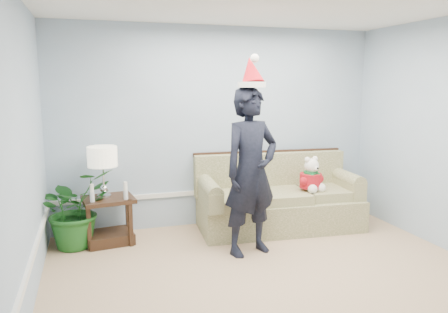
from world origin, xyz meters
name	(u,v)px	position (x,y,z in m)	size (l,w,h in m)	color
room_shell	(305,155)	(0.00, 0.00, 1.35)	(4.54, 5.04, 2.74)	tan
wainscot_trim	(148,228)	(-1.18, 1.18, 0.45)	(4.49, 4.99, 0.06)	white
sofa	(278,201)	(0.69, 2.05, 0.36)	(2.22, 1.08, 1.01)	#59632F
side_table	(109,225)	(-1.53, 2.10, 0.22)	(0.65, 0.57, 0.57)	#372314
table_lamp	(102,159)	(-1.57, 2.12, 1.05)	(0.35, 0.35, 0.62)	silver
candle_pair	(109,192)	(-1.52, 1.96, 0.67)	(0.44, 0.05, 0.21)	silver
houseplant	(75,209)	(-1.92, 2.10, 0.47)	(0.84, 0.73, 0.94)	#1A551B
man	(251,172)	(0.01, 1.30, 0.95)	(0.70, 0.46, 1.91)	black
santa_hat	(251,73)	(0.01, 1.32, 2.05)	(0.36, 0.39, 0.37)	white
teddy_bear	(311,178)	(1.07, 1.84, 0.70)	(0.35, 0.36, 0.47)	white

